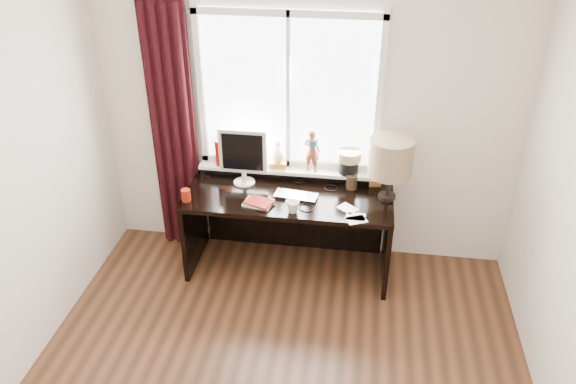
% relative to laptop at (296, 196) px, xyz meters
% --- Properties ---
extents(ceiling, '(3.50, 4.00, 0.00)m').
position_rel_laptop_xyz_m(ceiling, '(0.03, -1.60, 1.84)').
color(ceiling, white).
rests_on(ceiling, wall_back).
extents(wall_back, '(3.50, 0.00, 2.60)m').
position_rel_laptop_xyz_m(wall_back, '(0.03, 0.40, 0.54)').
color(wall_back, beige).
rests_on(wall_back, ground).
extents(laptop, '(0.38, 0.27, 0.03)m').
position_rel_laptop_xyz_m(laptop, '(0.00, 0.00, 0.00)').
color(laptop, silver).
rests_on(laptop, desk).
extents(mug, '(0.14, 0.14, 0.10)m').
position_rel_laptop_xyz_m(mug, '(0.00, -0.22, 0.04)').
color(mug, white).
rests_on(mug, desk).
extents(red_cup, '(0.07, 0.07, 0.10)m').
position_rel_laptop_xyz_m(red_cup, '(-0.87, -0.17, 0.04)').
color(red_cup, maroon).
rests_on(red_cup, desk).
extents(window, '(1.52, 0.21, 1.40)m').
position_rel_laptop_xyz_m(window, '(-0.10, 0.35, 0.55)').
color(window, white).
rests_on(window, ground).
extents(curtain, '(0.38, 0.09, 2.25)m').
position_rel_laptop_xyz_m(curtain, '(-1.10, 0.31, 0.35)').
color(curtain, black).
rests_on(curtain, floor).
extents(desk, '(1.70, 0.70, 0.75)m').
position_rel_laptop_xyz_m(desk, '(-0.07, 0.13, -0.26)').
color(desk, black).
rests_on(desk, floor).
extents(monitor, '(0.40, 0.18, 0.49)m').
position_rel_laptop_xyz_m(monitor, '(-0.47, 0.17, 0.26)').
color(monitor, beige).
rests_on(monitor, desk).
extents(notebook_stack, '(0.26, 0.21, 0.03)m').
position_rel_laptop_xyz_m(notebook_stack, '(-0.28, -0.15, 0.00)').
color(notebook_stack, beige).
rests_on(notebook_stack, desk).
extents(brush_holder, '(0.09, 0.09, 0.25)m').
position_rel_laptop_xyz_m(brush_holder, '(0.43, 0.21, 0.05)').
color(brush_holder, black).
rests_on(brush_holder, desk).
extents(icon_frame, '(0.10, 0.03, 0.13)m').
position_rel_laptop_xyz_m(icon_frame, '(0.63, 0.26, 0.05)').
color(icon_frame, gold).
rests_on(icon_frame, desk).
extents(table_lamp, '(0.35, 0.35, 0.52)m').
position_rel_laptop_xyz_m(table_lamp, '(0.73, 0.10, 0.35)').
color(table_lamp, black).
rests_on(table_lamp, desk).
extents(loose_papers, '(0.26, 0.33, 0.00)m').
position_rel_laptop_xyz_m(loose_papers, '(0.47, -0.20, -0.01)').
color(loose_papers, white).
rests_on(loose_papers, desk).
extents(desk_cables, '(0.41, 0.57, 0.01)m').
position_rel_laptop_xyz_m(desk_cables, '(0.12, 0.06, -0.01)').
color(desk_cables, black).
rests_on(desk_cables, desk).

